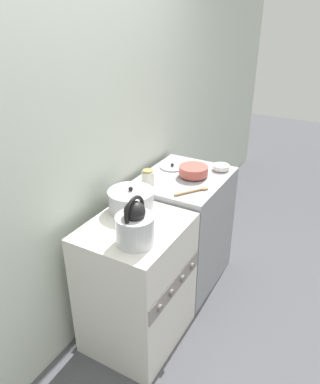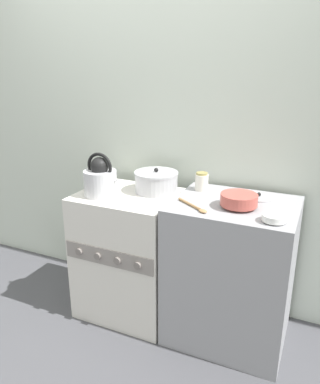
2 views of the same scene
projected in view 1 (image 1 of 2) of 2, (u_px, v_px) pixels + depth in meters
The scene contains 11 objects.
ground_plane at pixel (174, 349), 2.44m from camera, with size 12.00×12.00×0.00m, color #4C4C51.
wall_back at pixel (77, 151), 2.16m from camera, with size 7.00×0.06×2.50m.
stove at pixel (137, 284), 2.36m from camera, with size 0.64×0.56×0.86m.
counter at pixel (182, 229), 2.90m from camera, with size 0.71×0.58×0.90m.
kettle at pixel (135, 226), 1.97m from camera, with size 0.26×0.21×0.28m.
cooking_pot at pixel (131, 200), 2.30m from camera, with size 0.29×0.29×0.16m.
enamel_bowl at pixel (194, 171), 2.68m from camera, with size 0.21×0.21×0.08m.
small_ceramic_bowl at pixel (221, 167), 2.80m from camera, with size 0.12×0.12×0.04m.
storage_jar at pixel (148, 178), 2.54m from camera, with size 0.08×0.08×0.11m.
loose_pot_lid at pixel (172, 167), 2.85m from camera, with size 0.19×0.19×0.03m.
wooden_spoon at pixel (194, 191), 2.48m from camera, with size 0.22×0.17×0.02m.
Camera 1 is at (-1.54, -0.76, 2.01)m, focal length 35.00 mm.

